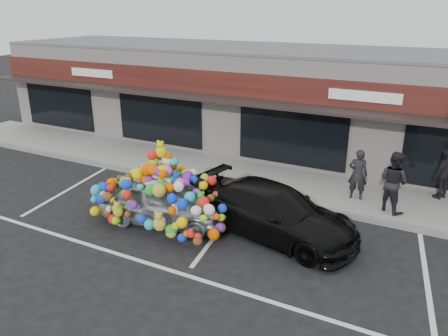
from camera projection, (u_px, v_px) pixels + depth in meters
The scene contains 13 objects.
ground at pixel (139, 210), 13.56m from camera, with size 90.00×90.00×0.00m, color black.
shop_building at pixel (251, 95), 19.84m from camera, with size 24.00×7.20×4.31m.
sidewalk at pixel (203, 169), 16.86m from camera, with size 26.00×3.00×0.15m, color gray.
kerb at pixel (182, 181), 15.61m from camera, with size 26.00×0.18×0.16m, color slate.
parking_stripe_left at pixel (68, 190), 15.10m from camera, with size 0.12×4.40×0.01m, color silver.
parking_stripe_mid at pixel (222, 227), 12.51m from camera, with size 0.12×4.40×0.01m, color silver.
parking_stripe_right at pixel (426, 278), 10.18m from camera, with size 0.12×4.40×0.01m, color silver.
lane_line at pixel (146, 263), 10.78m from camera, with size 14.00×0.12×0.01m, color silver.
toy_car at pixel (164, 197), 12.56m from camera, with size 2.80×4.34×2.38m.
black_sedan at pixel (274, 212), 11.90m from camera, with size 4.79×1.95×1.39m, color black.
pedestrian_a at pixel (358, 174), 13.80m from camera, with size 0.60×0.39×1.64m, color black.
pedestrian_b at pixel (393, 182), 12.91m from camera, with size 0.91×0.71×1.87m, color black.
pedestrian_c at pixel (445, 174), 13.81m from camera, with size 0.40×0.97×1.66m, color black.
Camera 1 is at (7.99, -9.67, 5.93)m, focal length 35.00 mm.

